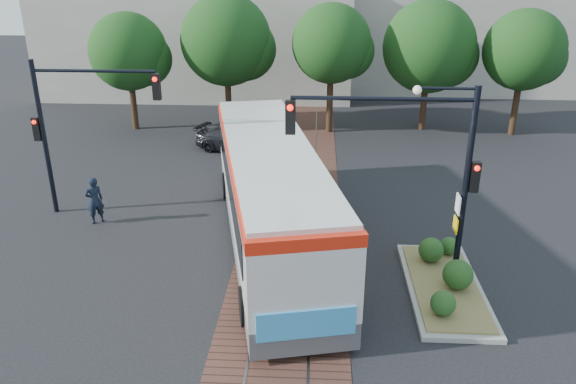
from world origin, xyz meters
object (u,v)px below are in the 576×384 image
(city_bus, at_px, (270,188))
(signal_pole_main, at_px, (424,158))
(officer, at_px, (94,200))
(parked_car, at_px, (236,140))
(signal_pole_left, at_px, (70,118))
(traffic_island, at_px, (445,279))

(city_bus, height_order, signal_pole_main, signal_pole_main)
(city_bus, distance_m, officer, 6.93)
(parked_car, bearing_deg, signal_pole_main, -130.49)
(signal_pole_left, height_order, parked_car, signal_pole_left)
(traffic_island, xyz_separation_m, officer, (-12.31, 3.99, 0.59))
(traffic_island, bearing_deg, officer, 162.05)
(city_bus, bearing_deg, signal_pole_left, 153.00)
(traffic_island, height_order, signal_pole_main, signal_pole_main)
(signal_pole_main, bearing_deg, signal_pole_left, 158.55)
(city_bus, xyz_separation_m, traffic_island, (5.56, -2.89, -1.67))
(city_bus, height_order, traffic_island, city_bus)
(traffic_island, relative_size, signal_pole_main, 0.87)
(officer, bearing_deg, city_bus, 131.51)
(city_bus, bearing_deg, parked_car, 92.66)
(city_bus, relative_size, signal_pole_main, 2.28)
(city_bus, relative_size, parked_car, 3.17)
(signal_pole_left, bearing_deg, officer, -45.95)
(signal_pole_left, bearing_deg, signal_pole_main, -21.45)
(traffic_island, relative_size, signal_pole_left, 0.87)
(traffic_island, relative_size, officer, 2.83)
(signal_pole_main, xyz_separation_m, parked_car, (-7.28, 12.84, -3.53))
(signal_pole_main, bearing_deg, parked_car, 119.54)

